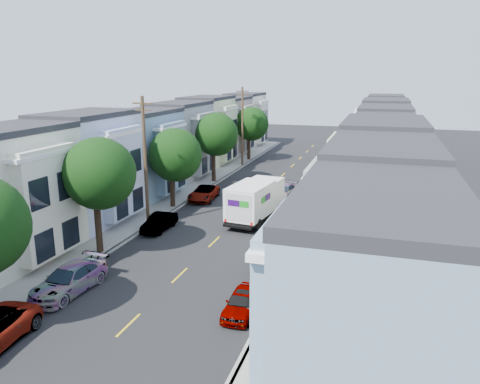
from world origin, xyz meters
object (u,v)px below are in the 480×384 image
at_px(parked_right_a, 242,302).
at_px(motorcycle, 248,315).
at_px(tree_far_r, 347,138).
at_px(parked_left_c, 159,223).
at_px(lead_sedan, 283,192).
at_px(tree_d, 216,135).
at_px(tree_e, 251,124).
at_px(parked_right_b, 268,259).
at_px(tree_c, 174,155).
at_px(tree_b, 98,174).
at_px(parked_left_d, 204,193).
at_px(fedex_truck, 255,199).
at_px(utility_pole_far, 242,126).
at_px(parked_left_b, 69,280).
at_px(parked_right_d, 327,167).
at_px(utility_pole_near, 145,162).
at_px(parked_right_c, 315,187).

height_order(parked_right_a, motorcycle, parked_right_a).
relative_size(tree_far_r, parked_left_c, 1.47).
xyz_separation_m(lead_sedan, parked_left_c, (-7.14, -12.27, -0.00)).
xyz_separation_m(tree_d, tree_e, (0.00, 14.18, -0.27)).
bearing_deg(tree_d, parked_right_b, -62.66).
bearing_deg(tree_c, tree_b, -90.00).
height_order(parked_left_c, parked_left_d, parked_left_d).
bearing_deg(motorcycle, fedex_truck, 121.80).
bearing_deg(tree_c, tree_d, 90.00).
bearing_deg(utility_pole_far, motorcycle, -72.91).
distance_m(parked_left_b, parked_left_c, 10.96).
relative_size(tree_far_r, utility_pole_far, 0.57).
height_order(tree_d, tree_e, tree_d).
xyz_separation_m(parked_left_d, parked_right_a, (9.80, -19.87, -0.04)).
bearing_deg(parked_right_d, fedex_truck, -101.01).
relative_size(tree_b, parked_right_d, 1.58).
bearing_deg(parked_left_c, tree_e, 93.75).
distance_m(tree_b, motorcycle, 14.02).
relative_size(parked_right_a, motorcycle, 1.95).
bearing_deg(tree_b, parked_left_b, -75.75).
bearing_deg(lead_sedan, parked_right_a, -75.04).
distance_m(parked_right_a, motorcycle, 0.96).
distance_m(parked_right_a, parked_right_d, 35.72).
bearing_deg(motorcycle, utility_pole_near, 152.00).
distance_m(tree_far_r, parked_left_b, 40.96).
height_order(parked_right_b, parked_right_d, same).
distance_m(parked_left_b, parked_right_d, 37.53).
xyz_separation_m(parked_left_c, parked_right_c, (9.80, 15.27, -0.03)).
bearing_deg(parked_right_a, parked_left_c, 132.47).
distance_m(fedex_truck, parked_right_b, 10.10).
xyz_separation_m(lead_sedan, parked_right_c, (2.66, 3.00, -0.04)).
height_order(parked_left_d, parked_right_a, parked_left_d).
relative_size(tree_far_r, parked_right_c, 1.54).
distance_m(tree_far_r, utility_pole_near, 30.34).
relative_size(tree_d, lead_sedan, 1.79).
bearing_deg(utility_pole_far, tree_far_r, 5.61).
distance_m(tree_d, utility_pole_near, 15.94).
height_order(tree_b, tree_d, tree_b).
bearing_deg(tree_c, parked_left_d, 67.18).
bearing_deg(lead_sedan, tree_d, 160.50).
distance_m(parked_left_b, parked_right_c, 28.00).
xyz_separation_m(parked_left_d, motorcycle, (10.31, -20.65, -0.25)).
relative_size(fedex_truck, parked_left_b, 1.39).
bearing_deg(utility_pole_far, tree_e, 90.03).
xyz_separation_m(utility_pole_far, parked_right_c, (11.20, -11.56, -4.54)).
height_order(tree_d, utility_pole_near, utility_pole_near).
height_order(parked_left_b, motorcycle, parked_left_b).
height_order(tree_c, utility_pole_far, utility_pole_far).
distance_m(fedex_truck, motorcycle, 16.34).
bearing_deg(motorcycle, tree_far_r, 105.72).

